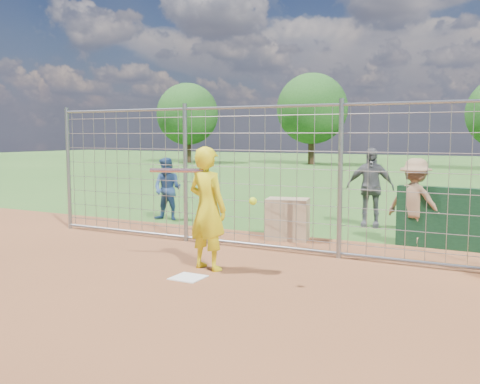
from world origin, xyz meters
The scene contains 11 objects.
ground centered at (0.00, 0.00, 0.00)m, with size 100.00×100.00×0.00m, color #2D591E.
infield_dirt centered at (0.00, -3.00, 0.01)m, with size 18.00×18.00×0.00m, color brown.
home_plate centered at (0.00, -0.20, 0.01)m, with size 0.43×0.43×0.02m, color silver.
dugout_wall centered at (3.40, 3.60, 0.55)m, with size 2.60×0.20×1.10m, color #11381E.
batter centered at (-0.03, 0.38, 0.92)m, with size 0.67×0.44×1.85m, color yellow.
bystander_a centered at (-3.31, 3.94, 0.75)m, with size 0.72×0.56×1.49m, color navy.
bystander_b centered at (1.15, 5.32, 0.87)m, with size 1.02×0.43×1.75m, color #58585D.
bystander_c centered at (2.40, 3.65, 0.80)m, with size 1.03×0.59×1.60m, color #916F4F.
equipment_bin centered at (0.13, 3.07, 0.40)m, with size 0.80×0.55×0.80m, color tan.
equipment_in_play centered at (-0.09, 0.13, 1.41)m, with size 1.83×0.48×0.44m.
backstop_fence centered at (0.00, 2.00, 1.26)m, with size 9.08×0.08×2.60m.
Camera 1 is at (4.10, -6.37, 2.01)m, focal length 40.00 mm.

